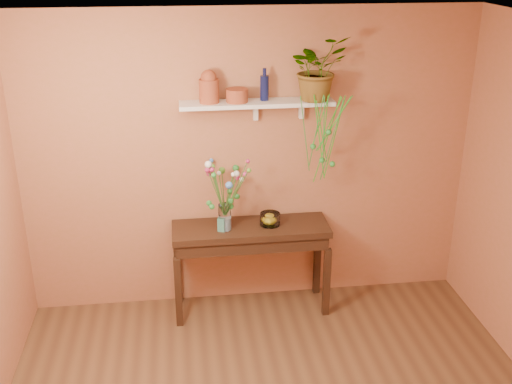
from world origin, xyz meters
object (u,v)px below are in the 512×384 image
Objects in this scene: spider_plant at (317,68)px; glass_vase at (225,219)px; blue_bottle at (264,87)px; sideboard at (251,238)px; terracotta_jug at (209,87)px; glass_bowl at (270,220)px; bouquet at (225,181)px.

spider_plant is 1.50m from glass_vase.
spider_plant is at bearing -5.71° from blue_bottle.
sideboard is at bearing -170.20° from spider_plant.
terracotta_jug is 0.47m from blue_bottle.
blue_bottle is at bearing 104.95° from glass_bowl.
bouquet is 0.57m from glass_bowl.
terracotta_jug reaches higher than sideboard.
sideboard is at bearing 8.90° from glass_vase.
sideboard is 1.59m from spider_plant.
sideboard is 5.13× the size of blue_bottle.
glass_bowl is (0.40, 0.05, -0.40)m from bouquet.
bouquet is (-0.80, -0.14, -0.91)m from spider_plant.
blue_bottle is at bearing 25.87° from glass_vase.
spider_plant is (0.90, -0.02, 0.14)m from terracotta_jug.
blue_bottle is 0.49× the size of bouquet.
bouquet is at bearing -153.05° from blue_bottle.
spider_plant reaches higher than bouquet.
bouquet is (-0.36, -0.18, -0.75)m from blue_bottle.
glass_vase is at bearing -171.10° from sideboard.
blue_bottle is 0.86m from bouquet.
terracotta_jug is at bearing 123.21° from bouquet.
terracotta_jug reaches higher than blue_bottle.
spider_plant reaches higher than terracotta_jug.
bouquet reaches higher than sideboard.
spider_plant is 1.22m from bouquet.
terracotta_jug is at bearing 167.64° from glass_bowl.
spider_plant is (0.43, -0.04, 0.16)m from blue_bottle.
blue_bottle is at bearing 26.95° from bouquet.
terracotta_jug is 0.91m from spider_plant.
sideboard is at bearing -133.94° from blue_bottle.
sideboard is 0.24m from glass_bowl.
terracotta_jug is at bearing 178.92° from spider_plant.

